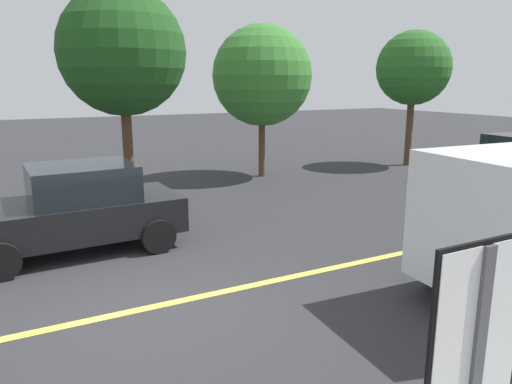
% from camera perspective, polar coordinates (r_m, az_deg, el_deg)
% --- Properties ---
extents(ground_plane, '(80.00, 80.00, 0.00)m').
position_cam_1_polar(ground_plane, '(7.16, -12.19, -13.22)').
color(ground_plane, '#2D2D30').
extents(lane_marking_centre, '(28.00, 0.16, 0.01)m').
position_cam_1_polar(lane_marking_centre, '(8.37, 8.22, -9.08)').
color(lane_marking_centre, '#E0D14C').
extents(car_black_far_lane, '(3.91, 2.13, 1.63)m').
position_cam_1_polar(car_black_far_lane, '(9.61, -20.46, -1.82)').
color(car_black_far_lane, black).
rests_on(car_black_far_lane, ground_plane).
extents(tree_left_verge, '(3.25, 3.25, 4.95)m').
position_cam_1_polar(tree_left_verge, '(16.10, 0.71, 13.58)').
color(tree_left_verge, '#513823').
rests_on(tree_left_verge, ground_plane).
extents(tree_centre_verge, '(3.05, 3.05, 5.35)m').
position_cam_1_polar(tree_centre_verge, '(12.39, -15.53, 15.63)').
color(tree_centre_verge, '#513823').
rests_on(tree_centre_verge, ground_plane).
extents(tree_right_verge, '(2.72, 2.72, 4.99)m').
position_cam_1_polar(tree_right_verge, '(19.24, 18.13, 13.72)').
color(tree_right_verge, '#513823').
rests_on(tree_right_verge, ground_plane).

